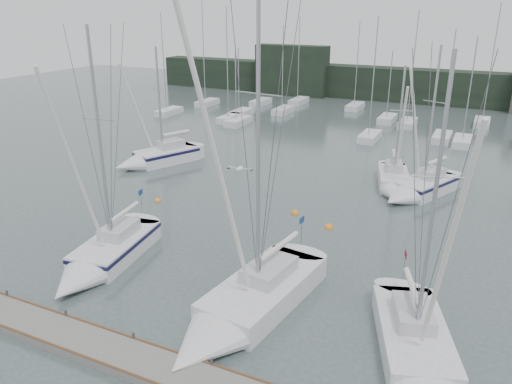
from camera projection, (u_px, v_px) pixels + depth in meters
ground at (218, 310)px, 24.86m from camera, size 160.00×160.00×0.00m
dock at (158, 368)px, 20.57m from camera, size 24.00×2.00×0.40m
far_treeline at (418, 86)px, 76.32m from camera, size 90.00×4.00×5.00m
far_building_left at (292, 70)px, 82.15m from camera, size 12.00×3.00×8.00m
mast_forest at (395, 125)px, 60.38m from camera, size 60.23×25.43×14.82m
sailboat_near_left at (100, 260)px, 28.51m from camera, size 4.07×9.39×14.28m
sailboat_near_center at (237, 314)px, 23.51m from camera, size 4.66×11.28×18.14m
sailboat_near_right at (421, 368)px, 20.12m from camera, size 5.66×9.65×13.83m
sailboat_mid_a at (153, 158)px, 46.90m from camera, size 5.89×8.68×11.64m
sailboat_mid_c at (394, 184)px, 40.43m from camera, size 4.16×7.76×10.62m
sailboat_mid_d at (416, 190)px, 39.17m from camera, size 5.63×8.30×12.38m
buoy_a at (295, 214)px, 36.22m from camera, size 0.56×0.56×0.56m
buoy_b at (329, 228)px, 33.93m from camera, size 0.59×0.59×0.59m
buoy_c at (158, 201)px, 38.47m from camera, size 0.49×0.49×0.49m
seagull at (240, 169)px, 20.89m from camera, size 1.03×0.48×0.20m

